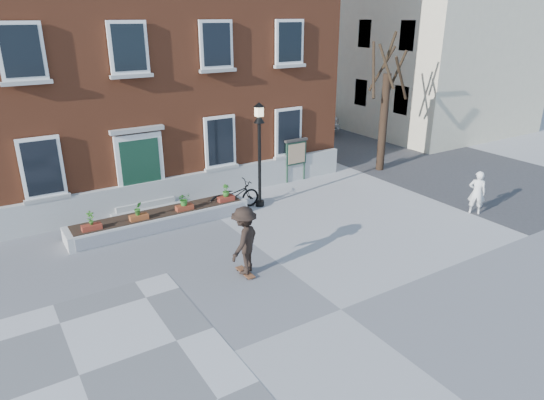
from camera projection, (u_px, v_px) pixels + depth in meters
ground at (341, 309)px, 11.98m from camera, size 100.00×100.00×0.00m
checker_patch at (79, 375)px, 9.78m from camera, size 6.00×6.00×0.01m
bicycle at (234, 196)px, 17.91m from camera, size 2.07×0.74×1.08m
parked_car at (302, 116)px, 30.57m from camera, size 2.18×5.15×1.65m
bystander at (477, 193)px, 17.49m from camera, size 0.67×0.70×1.61m
brick_building at (90, 28)px, 19.76m from camera, size 18.40×10.85×12.60m
planter_assembly at (161, 218)px, 16.55m from camera, size 6.20×1.12×1.15m
bare_tree at (384, 110)px, 21.78m from camera, size 1.83×1.83×6.16m
side_street at (363, 11)px, 34.04m from camera, size 15.20×36.00×14.50m
lamp_post at (259, 141)px, 17.54m from camera, size 0.40×0.40×3.93m
notice_board at (296, 153)px, 20.77m from camera, size 1.10×0.16×1.87m
skateboarder at (244, 241)px, 13.23m from camera, size 1.44×1.33×2.02m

